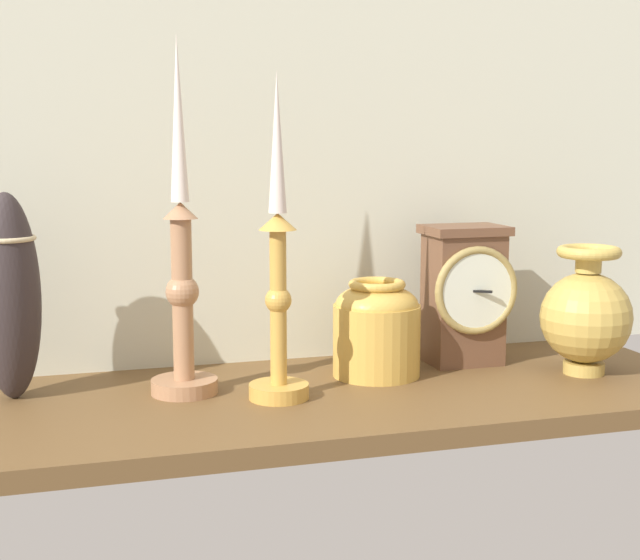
# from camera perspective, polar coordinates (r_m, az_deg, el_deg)

# --- Properties ---
(ground_plane) EXTENTS (1.00, 0.36, 0.02)m
(ground_plane) POSITION_cam_1_polar(r_m,az_deg,el_deg) (1.14, 0.35, -7.56)
(ground_plane) COLOR brown
(back_wall) EXTENTS (1.20, 0.02, 0.65)m
(back_wall) POSITION_cam_1_polar(r_m,az_deg,el_deg) (1.27, -2.08, 9.52)
(back_wall) COLOR beige
(back_wall) RESTS_ON ground_plane
(mantel_clock) EXTENTS (0.12, 0.10, 0.19)m
(mantel_clock) POSITION_cam_1_polar(r_m,az_deg,el_deg) (1.27, 9.08, -0.84)
(mantel_clock) COLOR brown
(mantel_clock) RESTS_ON ground_plane
(candlestick_tall_left) EXTENTS (0.08, 0.08, 0.43)m
(candlestick_tall_left) POSITION_cam_1_polar(r_m,az_deg,el_deg) (1.11, -8.67, 0.17)
(candlestick_tall_left) COLOR #AD7C57
(candlestick_tall_left) RESTS_ON ground_plane
(candlestick_tall_center) EXTENTS (0.07, 0.07, 0.39)m
(candlestick_tall_center) POSITION_cam_1_polar(r_m,az_deg,el_deg) (1.08, -2.65, -0.14)
(candlestick_tall_center) COLOR gold
(candlestick_tall_center) RESTS_ON ground_plane
(brass_vase_bulbous) EXTENTS (0.12, 0.12, 0.17)m
(brass_vase_bulbous) POSITION_cam_1_polar(r_m,az_deg,el_deg) (1.25, 16.37, -2.08)
(brass_vase_bulbous) COLOR tan
(brass_vase_bulbous) RESTS_ON ground_plane
(brass_vase_jar) EXTENTS (0.12, 0.12, 0.13)m
(brass_vase_jar) POSITION_cam_1_polar(r_m,az_deg,el_deg) (1.20, 3.57, -2.96)
(brass_vase_jar) COLOR gold
(brass_vase_jar) RESTS_ON ground_plane
(tall_ceramic_vase) EXTENTS (0.07, 0.07, 0.25)m
(tall_ceramic_vase) POSITION_cam_1_polar(r_m,az_deg,el_deg) (1.14, -18.93, -0.93)
(tall_ceramic_vase) COLOR #302829
(tall_ceramic_vase) RESTS_ON ground_plane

